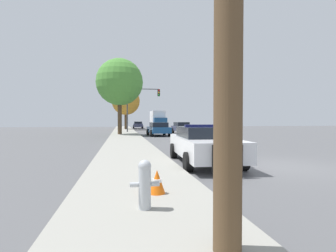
# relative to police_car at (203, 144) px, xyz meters

# --- Properties ---
(ground_plane) EXTENTS (110.00, 110.00, 0.00)m
(ground_plane) POSITION_rel_police_car_xyz_m (2.42, -1.20, -0.75)
(ground_plane) COLOR #565659
(sidewalk_left) EXTENTS (3.00, 110.00, 0.13)m
(sidewalk_left) POSITION_rel_police_car_xyz_m (-2.68, -1.20, -0.68)
(sidewalk_left) COLOR #99968C
(sidewalk_left) RESTS_ON ground_plane
(police_car) EXTENTS (2.27, 5.15, 1.48)m
(police_car) POSITION_rel_police_car_xyz_m (0.00, 0.00, 0.00)
(police_car) COLOR white
(police_car) RESTS_ON ground_plane
(fire_hydrant) EXTENTS (0.51, 0.22, 0.85)m
(fire_hydrant) POSITION_rel_police_car_xyz_m (-2.70, -5.12, -0.17)
(fire_hydrant) COLOR #B7BCC1
(fire_hydrant) RESTS_ON sidewalk_left
(traffic_light) EXTENTS (4.28, 0.35, 5.65)m
(traffic_light) POSITION_rel_police_car_xyz_m (-0.68, 24.12, 3.38)
(traffic_light) COLOR #424247
(traffic_light) RESTS_ON sidewalk_left
(car_background_oncoming) EXTENTS (2.07, 4.09, 1.38)m
(car_background_oncoming) POSITION_rel_police_car_xyz_m (4.10, 21.07, -0.02)
(car_background_oncoming) COLOR #333856
(car_background_oncoming) RESTS_ON ground_plane
(car_background_distant) EXTENTS (1.97, 4.24, 1.32)m
(car_background_distant) POSITION_rel_police_car_xyz_m (0.08, 40.37, -0.03)
(car_background_distant) COLOR #333856
(car_background_distant) RESTS_ON ground_plane
(car_background_midblock) EXTENTS (2.19, 4.29, 1.39)m
(car_background_midblock) POSITION_rel_police_car_xyz_m (0.71, 17.17, -0.01)
(car_background_midblock) COLOR navy
(car_background_midblock) RESTS_ON ground_plane
(box_truck) EXTENTS (2.79, 6.69, 3.43)m
(box_truck) POSITION_rel_police_car_xyz_m (4.16, 42.24, 1.06)
(box_truck) COLOR navy
(box_truck) RESTS_ON ground_plane
(tree_sidewalk_far) EXTENTS (4.64, 4.64, 6.99)m
(tree_sidewalk_far) POSITION_rel_police_car_xyz_m (-2.30, 34.49, 4.03)
(tree_sidewalk_far) COLOR #4C3823
(tree_sidewalk_far) RESTS_ON sidewalk_left
(tree_sidewalk_mid) EXTENTS (4.96, 4.96, 8.03)m
(tree_sidewalk_mid) POSITION_rel_police_car_xyz_m (-3.23, 18.76, 4.91)
(tree_sidewalk_mid) COLOR #4C3823
(tree_sidewalk_mid) RESTS_ON sidewalk_left
(traffic_cone) EXTENTS (0.35, 0.35, 0.49)m
(traffic_cone) POSITION_rel_police_car_xyz_m (-2.36, -4.21, -0.37)
(traffic_cone) COLOR orange
(traffic_cone) RESTS_ON sidewalk_left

